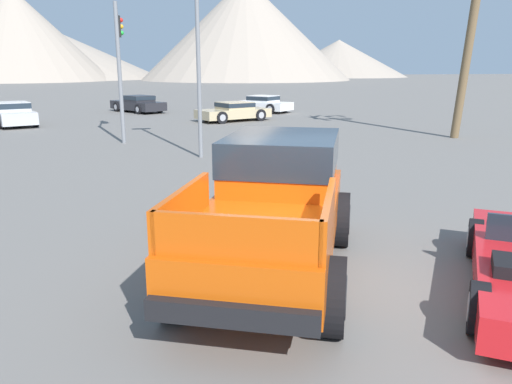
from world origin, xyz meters
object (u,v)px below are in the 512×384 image
at_px(traffic_light_main, 119,48).
at_px(street_lamp_post, 197,20).
at_px(parked_car_silver, 13,114).
at_px(parked_car_dark, 138,104).
at_px(parked_car_tan, 234,111).
at_px(parked_car_white, 262,104).
at_px(orange_pickup_truck, 276,197).

xyz_separation_m(traffic_light_main, street_lamp_post, (2.63, -5.20, 0.73)).
relative_size(parked_car_silver, parked_car_dark, 0.94).
height_order(parked_car_tan, traffic_light_main, traffic_light_main).
bearing_deg(street_lamp_post, parked_car_silver, 125.35).
bearing_deg(parked_car_silver, parked_car_tan, -22.46).
bearing_deg(parked_car_white, parked_car_tan, -163.38).
distance_m(orange_pickup_truck, parked_car_silver, 23.32).
bearing_deg(parked_car_tan, orange_pickup_truck, 149.67).
relative_size(parked_car_tan, traffic_light_main, 0.82).
height_order(orange_pickup_truck, parked_car_dark, orange_pickup_truck).
bearing_deg(parked_car_dark, parked_car_white, -45.49).
relative_size(parked_car_white, parked_car_tan, 0.92).
bearing_deg(street_lamp_post, orange_pickup_truck, -90.94).
bearing_deg(parked_car_silver, parked_car_white, -3.25).
distance_m(parked_car_silver, street_lamp_post, 15.01).
distance_m(parked_car_white, parked_car_tan, 5.82).
height_order(parked_car_white, parked_car_dark, parked_car_dark).
bearing_deg(orange_pickup_truck, parked_car_white, 100.83).
height_order(parked_car_dark, traffic_light_main, traffic_light_main).
bearing_deg(orange_pickup_truck, street_lamp_post, 114.01).
bearing_deg(parked_car_dark, parked_car_tan, -84.57).
bearing_deg(parked_car_white, traffic_light_main, -171.59).
xyz_separation_m(parked_car_tan, street_lamp_post, (-3.46, -11.34, 4.00)).
bearing_deg(parked_car_dark, parked_car_silver, -166.08).
bearing_deg(parked_car_tan, parked_car_silver, 67.01).
distance_m(parked_car_silver, traffic_light_main, 9.33).
distance_m(parked_car_tan, traffic_light_main, 9.25).
distance_m(orange_pickup_truck, parked_car_dark, 28.48).
bearing_deg(orange_pickup_truck, traffic_light_main, 124.18).
bearing_deg(parked_car_dark, street_lamp_post, -115.64).
distance_m(parked_car_white, traffic_light_main, 14.73).
xyz_separation_m(orange_pickup_truck, parked_car_white, (6.62, 26.33, -0.55)).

